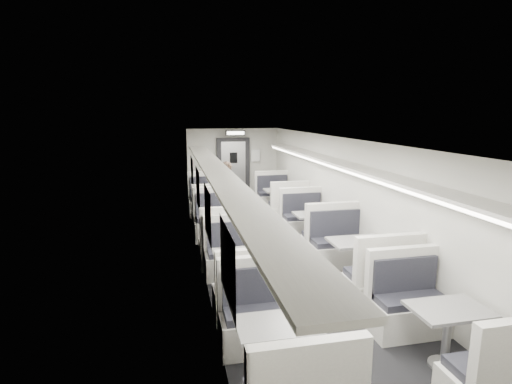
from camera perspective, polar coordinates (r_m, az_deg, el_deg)
name	(u,v)px	position (r m, az deg, el deg)	size (l,w,h in m)	color
room	(282,204)	(7.56, 3.71, -1.79)	(3.24, 12.24, 2.64)	black
booth_left_a	(212,207)	(10.75, -6.33, -2.20)	(1.15, 2.32, 1.24)	beige
booth_left_b	(223,232)	(8.55, -4.75, -5.78)	(1.12, 2.26, 1.21)	beige
booth_left_c	(240,272)	(6.59, -2.32, -11.40)	(1.01, 2.04, 1.09)	beige
booth_left_d	(277,354)	(4.59, 3.00, -22.17)	(1.04, 2.11, 1.13)	beige
booth_right_a	(280,202)	(11.49, 3.44, -1.43)	(1.06, 2.16, 1.15)	beige
booth_right_b	(314,230)	(8.88, 8.34, -5.35)	(1.06, 2.15, 1.15)	beige
booth_right_c	(356,262)	(7.10, 14.15, -9.70)	(1.12, 2.27, 1.22)	beige
booth_right_d	(447,337)	(5.35, 25.57, -18.14)	(1.04, 2.10, 1.13)	beige
passenger	(227,196)	(10.02, -4.15, -0.54)	(0.63, 0.41, 1.72)	black
window_a	(192,173)	(10.61, -9.11, 2.69)	(0.02, 1.18, 0.84)	black
window_b	(198,188)	(8.45, -8.29, 0.54)	(0.02, 1.18, 0.84)	black
window_c	(208,214)	(6.30, -6.90, -3.10)	(0.02, 1.18, 0.84)	black
window_d	(228,265)	(4.22, -4.08, -10.38)	(0.02, 1.18, 0.84)	black
luggage_rack_left	(217,171)	(6.90, -5.54, 2.97)	(0.46, 10.40, 0.09)	beige
luggage_rack_right	(352,167)	(7.59, 13.49, 3.47)	(0.46, 10.40, 0.09)	beige
vestibule_door	(233,170)	(13.30, -3.25, 3.18)	(1.10, 0.13, 2.10)	black
exit_sign	(235,133)	(12.71, -2.97, 8.42)	(0.62, 0.12, 0.16)	black
wall_notice	(255,156)	(13.37, -0.08, 5.23)	(0.32, 0.02, 0.40)	silver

